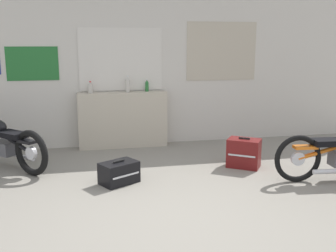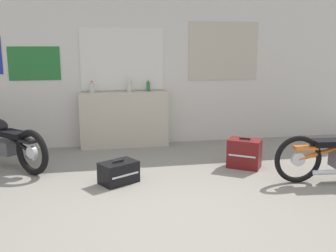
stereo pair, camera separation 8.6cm
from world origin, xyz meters
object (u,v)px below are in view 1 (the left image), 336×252
at_px(motorcycle_black, 1,141).
at_px(hard_case_darkred, 244,153).
at_px(bottle_leftmost, 90,88).
at_px(hard_case_black, 119,173).
at_px(bottle_center, 147,86).
at_px(bottle_left_center, 128,85).

relative_size(motorcycle_black, hard_case_darkred, 2.69).
bearing_deg(bottle_leftmost, hard_case_darkred, -35.21).
height_order(motorcycle_black, hard_case_darkred, motorcycle_black).
bearing_deg(hard_case_darkred, bottle_leftmost, 144.79).
height_order(hard_case_black, hard_case_darkred, hard_case_darkred).
relative_size(bottle_center, hard_case_black, 0.39).
bearing_deg(hard_case_darkred, bottle_left_center, 135.70).
height_order(bottle_leftmost, hard_case_darkred, bottle_leftmost).
bearing_deg(hard_case_black, bottle_leftmost, 99.37).
distance_m(bottle_leftmost, bottle_center, 1.00).
relative_size(bottle_center, hard_case_darkred, 0.40).
height_order(bottle_center, hard_case_black, bottle_center).
relative_size(bottle_left_center, bottle_center, 1.31).
bearing_deg(bottle_leftmost, hard_case_black, -80.63).
height_order(bottle_leftmost, bottle_center, bottle_center).
bearing_deg(motorcycle_black, bottle_left_center, 21.89).
xyz_separation_m(bottle_leftmost, hard_case_black, (0.31, -1.89, -0.94)).
relative_size(bottle_left_center, hard_case_black, 0.51).
bearing_deg(hard_case_black, bottle_left_center, 79.77).
distance_m(motorcycle_black, hard_case_black, 1.99).
bearing_deg(bottle_left_center, hard_case_darkred, -44.30).
xyz_separation_m(bottle_leftmost, motorcycle_black, (-1.36, -0.84, -0.68)).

